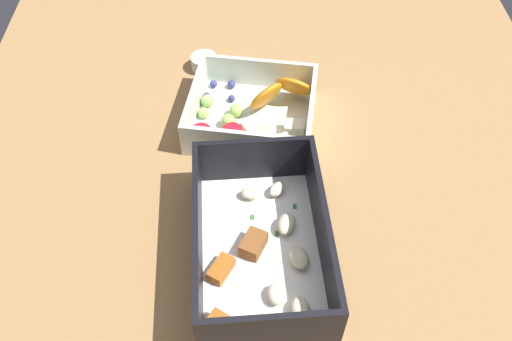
# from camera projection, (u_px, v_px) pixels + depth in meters

# --- Properties ---
(table_surface) EXTENTS (0.80, 0.80, 0.02)m
(table_surface) POSITION_uv_depth(u_px,v_px,m) (268.00, 174.00, 0.67)
(table_surface) COLOR #9E7547
(table_surface) RESTS_ON ground
(pasta_container) EXTENTS (0.22, 0.15, 0.07)m
(pasta_container) POSITION_uv_depth(u_px,v_px,m) (261.00, 244.00, 0.57)
(pasta_container) COLOR white
(pasta_container) RESTS_ON table_surface
(fruit_bowl) EXTENTS (0.17, 0.18, 0.06)m
(fruit_bowl) POSITION_uv_depth(u_px,v_px,m) (254.00, 111.00, 0.71)
(fruit_bowl) COLOR silver
(fruit_bowl) RESTS_ON table_surface
(paper_cup_liner) EXTENTS (0.04, 0.04, 0.02)m
(paper_cup_liner) POSITION_uv_depth(u_px,v_px,m) (204.00, 63.00, 0.78)
(paper_cup_liner) COLOR white
(paper_cup_liner) RESTS_ON table_surface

